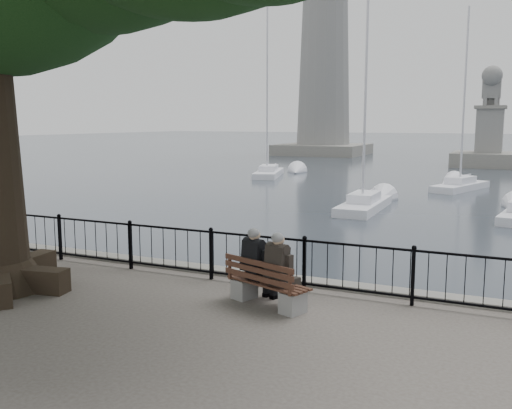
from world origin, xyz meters
The scene contains 10 objects.
harbor centered at (0.00, 3.00, -0.50)m, with size 260.00×260.00×1.20m.
railing centered at (0.00, 2.50, 0.56)m, with size 22.06×0.06×1.00m.
bench centered at (0.69, 1.42, 0.30)m, with size 1.68×1.00×0.85m.
person_left centered at (0.47, 1.59, 0.62)m, with size 0.54×0.74×1.35m.
person_right centered at (1.00, 1.40, 0.62)m, with size 0.54×0.74×1.35m.
lighthouse centered at (-18.00, 62.00, 12.43)m, with size 10.43×10.43×31.76m.
lion_monument centered at (2.00, 49.93, 1.34)m, with size 6.31×6.31×9.23m.
sailboat_b centered at (-1.99, 19.13, -0.63)m, with size 1.63×5.63×12.86m.
sailboat_e centered at (-12.80, 32.68, -0.63)m, with size 3.24×6.24×13.58m.
sailboat_f centered at (1.42, 29.49, -0.68)m, with size 3.16×5.66×11.05m.
Camera 1 is at (4.53, -7.35, 3.19)m, focal length 40.00 mm.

